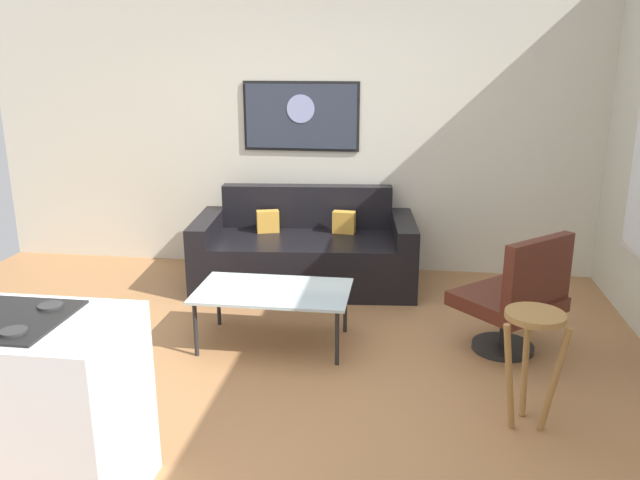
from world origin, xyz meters
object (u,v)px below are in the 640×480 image
couch (305,253)px  armchair (516,298)px  wall_painting (301,116)px  coffee_table (273,294)px  bar_stool (533,339)px

couch → armchair: armchair is taller
couch → wall_painting: 1.29m
coffee_table → wall_painting: wall_painting is taller
coffee_table → wall_painting: size_ratio=0.99×
armchair → wall_painting: wall_painting is taller
armchair → bar_stool: size_ratio=1.28×
bar_stool → wall_painting: size_ratio=0.62×
coffee_table → bar_stool: 1.84m
armchair → bar_stool: (-0.06, -0.91, 0.11)m
couch → coffee_table: 1.27m
couch → wall_painting: bearing=102.5°
couch → bar_stool: 2.66m
coffee_table → bar_stool: bar_stool is taller
couch → coffee_table: (-0.02, -1.27, 0.09)m
coffee_table → armchair: armchair is taller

